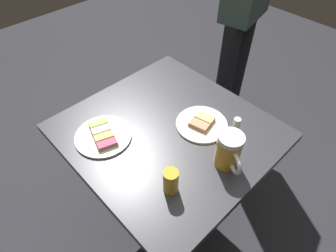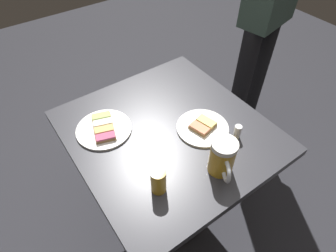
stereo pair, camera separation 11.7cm
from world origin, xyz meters
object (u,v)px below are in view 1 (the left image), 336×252
Objects in this scene: beer_glass_small at (171,181)px; salt_shaker at (236,124)px; plate_far at (202,124)px; beer_mug at (229,151)px; plate_near at (103,135)px.

beer_glass_small reaches higher than salt_shaker.
beer_glass_small is 1.63× the size of salt_shaker.
beer_mug is at bearing -112.79° from plate_far.
plate_near is 2.26× the size of beer_glass_small.
beer_glass_small is (-0.23, 0.06, -0.02)m from beer_mug.
salt_shaker is at bearing -39.46° from plate_near.
plate_near is 3.69× the size of salt_shaker.
beer_mug is 0.24m from beer_glass_small.
beer_mug reaches higher than plate_near.
plate_far is 0.14m from salt_shaker.
salt_shaker is (0.39, 0.02, -0.02)m from beer_glass_small.
beer_glass_small is at bearing -85.50° from plate_near.
beer_glass_small is (-0.31, -0.13, 0.04)m from plate_far.
salt_shaker is at bearing 2.57° from beer_glass_small.
plate_near is 1.06× the size of plate_far.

